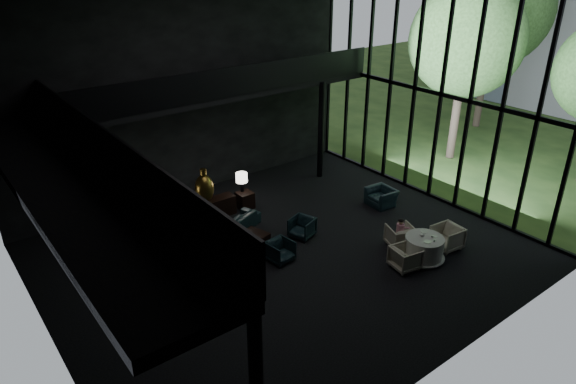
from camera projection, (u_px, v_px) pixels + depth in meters
floor at (287, 253)px, 16.20m from camera, size 14.00×12.00×0.02m
wall_back at (187, 91)px, 18.77m from camera, size 14.00×0.04×8.00m
wall_front at (470, 210)px, 10.18m from camera, size 14.00×0.04×8.00m
wall_left at (19, 199)px, 10.62m from camera, size 0.04×12.00×8.00m
curtain_wall at (441, 94)px, 18.30m from camera, size 0.20×12.00×8.00m
mezzanine_left at (69, 187)px, 11.17m from camera, size 2.00×12.00×0.25m
mezzanine_back at (225, 92)px, 18.61m from camera, size 12.00×2.00×0.25m
railing_left at (110, 151)px, 11.47m from camera, size 0.06×12.00×1.00m
railing_back at (239, 80)px, 17.63m from camera, size 12.00×0.06×1.00m
column_nw at (59, 176)px, 16.66m from camera, size 0.24×0.24×4.00m
column_ne at (321, 131)px, 20.84m from camera, size 0.24×0.24×4.00m
tree_near at (466, 40)px, 21.44m from camera, size 4.80×4.80×7.65m
tree_far at (495, 9)px, 25.30m from camera, size 5.60×5.60×8.80m
console at (206, 211)px, 18.06m from camera, size 2.21×0.50×0.70m
bronze_urn at (204, 188)px, 17.68m from camera, size 0.66×0.66×1.23m
side_table_left at (163, 225)px, 17.31m from camera, size 0.48×0.48×0.53m
table_lamp_left at (159, 204)px, 17.06m from camera, size 0.39×0.39×0.66m
side_table_right at (245, 200)px, 18.93m from camera, size 0.55×0.55×0.61m
table_lamp_right at (242, 178)px, 18.70m from camera, size 0.43×0.43×0.72m
sofa at (235, 221)px, 17.32m from camera, size 1.93×1.15×0.73m
lounge_armchair_west at (205, 257)px, 15.37m from camera, size 0.78×0.81×0.67m
lounge_armchair_east at (302, 227)px, 16.98m from camera, size 0.85×0.88×0.72m
lounge_armchair_south at (280, 251)px, 15.67m from camera, size 0.75×0.72×0.70m
window_armchair at (381, 195)px, 19.08m from camera, size 0.68×0.99×0.83m
coffee_table at (253, 239)px, 16.59m from camera, size 1.03×1.03×0.37m
dining_table at (424, 250)px, 15.77m from camera, size 1.34×1.34×0.75m
dining_chair_north at (400, 235)px, 16.40m from camera, size 1.03×1.00×0.84m
dining_chair_east at (447, 235)px, 16.29m from camera, size 0.93×0.98×0.92m
dining_chair_west at (405, 257)px, 15.28m from camera, size 0.85×0.89×0.80m
child at (401, 226)px, 16.28m from camera, size 0.25×0.25×0.55m
plate_a at (427, 242)px, 15.35m from camera, size 0.27×0.27×0.01m
plate_b at (424, 232)px, 15.90m from camera, size 0.27×0.27×0.01m
saucer at (435, 237)px, 15.63m from camera, size 0.18×0.18×0.01m
coffee_cup at (432, 236)px, 15.60m from camera, size 0.08×0.08×0.06m
cereal_bowl at (422, 235)px, 15.67m from camera, size 0.15×0.15×0.08m
cream_pot at (434, 241)px, 15.37m from camera, size 0.07×0.07×0.07m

